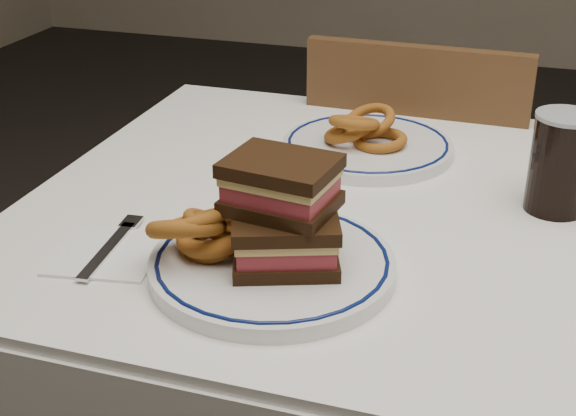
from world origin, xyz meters
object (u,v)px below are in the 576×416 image
(main_plate, at_px, (272,264))
(far_plate, at_px, (367,146))
(chair_far, at_px, (416,221))
(reuben_sandwich, at_px, (283,213))
(beer_mug, at_px, (563,162))

(main_plate, distance_m, far_plate, 0.41)
(chair_far, xyz_separation_m, reuben_sandwich, (-0.06, -0.72, 0.36))
(main_plate, xyz_separation_m, far_plate, (0.02, 0.41, -0.00))
(chair_far, distance_m, beer_mug, 0.61)
(reuben_sandwich, bearing_deg, far_plate, 88.45)
(chair_far, relative_size, reuben_sandwich, 5.84)
(main_plate, xyz_separation_m, reuben_sandwich, (0.01, 0.00, 0.07))
(main_plate, bearing_deg, far_plate, 86.52)
(chair_far, height_order, main_plate, chair_far)
(chair_far, distance_m, main_plate, 0.78)
(far_plate, bearing_deg, reuben_sandwich, -91.55)
(chair_far, height_order, far_plate, chair_far)
(chair_far, relative_size, far_plate, 3.21)
(beer_mug, bearing_deg, reuben_sandwich, -137.33)
(main_plate, relative_size, reuben_sandwich, 1.95)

